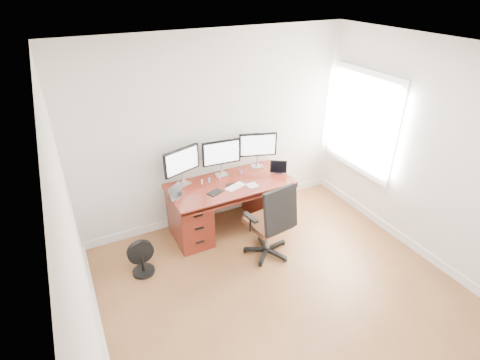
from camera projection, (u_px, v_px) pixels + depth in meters
name	position (u px, v px, depth m)	size (l,w,h in m)	color
ground	(302.00, 315.00, 4.11)	(4.50, 4.50, 0.00)	brown
back_wall	(216.00, 131.00, 5.20)	(4.00, 0.10, 2.70)	white
right_wall	(449.00, 164.00, 4.32)	(0.10, 4.50, 2.70)	white
desk	(230.00, 203.00, 5.33)	(1.70, 0.80, 0.75)	#5E1C12
office_chair	(270.00, 233.00, 4.81)	(0.65, 0.65, 1.09)	black
floor_fan	(142.00, 258.00, 4.57)	(0.32, 0.27, 0.47)	black
monitor_left	(182.00, 162.00, 4.96)	(0.53, 0.20, 0.53)	silver
monitor_center	(221.00, 154.00, 5.19)	(0.55, 0.16, 0.53)	silver
monitor_right	(258.00, 146.00, 5.41)	(0.53, 0.20, 0.53)	silver
tablet_left	(176.00, 193.00, 4.75)	(0.24, 0.19, 0.19)	silver
tablet_right	(279.00, 168.00, 5.36)	(0.24, 0.18, 0.19)	silver
keyboard	(235.00, 187.00, 5.04)	(0.28, 0.12, 0.01)	silver
trackpad	(252.00, 185.00, 5.08)	(0.14, 0.14, 0.01)	#B6B9BE
drawing_tablet	(215.00, 192.00, 4.92)	(0.20, 0.12, 0.01)	black
phone	(231.00, 185.00, 5.10)	(0.13, 0.07, 0.01)	black
figurine_yellow	(202.00, 182.00, 5.10)	(0.03, 0.03, 0.07)	tan
figurine_blue	(209.00, 180.00, 5.14)	(0.03, 0.03, 0.07)	#519EE1
figurine_pink	(220.00, 177.00, 5.20)	(0.03, 0.03, 0.07)	pink
figurine_brown	(235.00, 174.00, 5.29)	(0.03, 0.03, 0.07)	brown
figurine_purple	(241.00, 172.00, 5.34)	(0.03, 0.03, 0.07)	#7157D5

